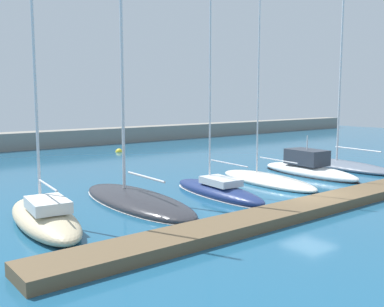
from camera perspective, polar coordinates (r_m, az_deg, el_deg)
The scene contains 10 objects.
ground_plane at distance 25.38m, azimuth 14.92°, elevation -6.03°, with size 120.00×120.00×0.00m, color #1E567A.
dock_pier at distance 24.62m, azimuth 17.31°, elevation -5.94°, with size 32.29×2.06×0.49m, color brown.
breakwater_seawall at distance 53.94m, azimuth -16.65°, elevation 1.85°, with size 108.00×2.71×1.89m, color gray.
sailboat_sand_nearest at distance 20.95m, azimuth -18.39°, elevation -7.64°, with size 3.22×8.09×15.48m.
sailboat_charcoal_second at distance 24.31m, azimuth -7.16°, elevation -5.86°, with size 3.60×10.30×16.24m.
sailboat_navy_third at distance 26.15m, azimuth 3.34°, elevation -4.70°, with size 2.67×8.04×14.89m.
sailboat_ivory_fourth at distance 30.34m, azimuth 9.55°, elevation -3.33°, with size 3.49×8.69×14.73m.
motorboat_white_fifth at distance 34.11m, azimuth 14.69°, elevation -1.89°, with size 3.07×8.70×3.21m.
sailboat_slate_sixth at distance 38.15m, azimuth 18.74°, elevation -1.24°, with size 4.15×9.91×19.66m.
mooring_buoy_yellow at distance 47.26m, azimuth -9.34°, elevation 0.18°, with size 0.75×0.75×0.75m, color yellow.
Camera 1 is at (-19.94, -14.63, 5.71)m, focal length 41.60 mm.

